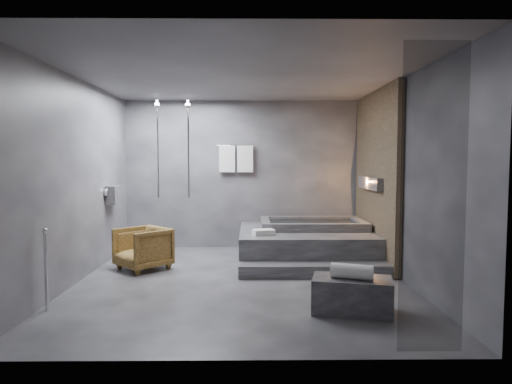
{
  "coord_description": "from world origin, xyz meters",
  "views": [
    {
      "loc": [
        0.13,
        -6.21,
        1.68
      ],
      "look_at": [
        0.2,
        0.3,
        1.22
      ],
      "focal_mm": 32.0,
      "sensor_mm": 36.0,
      "label": 1
    }
  ],
  "objects": [
    {
      "name": "room",
      "position": [
        0.4,
        0.24,
        1.73
      ],
      "size": [
        5.0,
        5.04,
        2.82
      ],
      "color": "#2D2D2F",
      "rests_on": "ground"
    },
    {
      "name": "tub_deck",
      "position": [
        1.05,
        1.45,
        0.25
      ],
      "size": [
        2.2,
        2.0,
        0.5
      ],
      "primitive_type": "cube",
      "color": "#323234",
      "rests_on": "ground"
    },
    {
      "name": "tub_step",
      "position": [
        1.05,
        0.27,
        0.09
      ],
      "size": [
        2.2,
        0.36,
        0.18
      ],
      "primitive_type": "cube",
      "color": "#323234",
      "rests_on": "ground"
    },
    {
      "name": "concrete_bench",
      "position": [
        1.24,
        -1.3,
        0.19
      ],
      "size": [
        0.94,
        0.65,
        0.38
      ],
      "primitive_type": "cube",
      "rotation": [
        0.0,
        0.0,
        -0.23
      ],
      "color": "#2D2D2F",
      "rests_on": "ground"
    },
    {
      "name": "driftwood_chair",
      "position": [
        -1.53,
        0.73,
        0.32
      ],
      "size": [
        0.99,
        0.99,
        0.64
      ],
      "primitive_type": "imported",
      "rotation": [
        0.0,
        0.0,
        -0.79
      ],
      "color": "#452E11",
      "rests_on": "ground"
    },
    {
      "name": "rolled_towel",
      "position": [
        1.23,
        -1.34,
        0.47
      ],
      "size": [
        0.48,
        0.32,
        0.16
      ],
      "primitive_type": "cylinder",
      "rotation": [
        0.0,
        1.57,
        -0.37
      ],
      "color": "white",
      "rests_on": "concrete_bench"
    },
    {
      "name": "deck_towel",
      "position": [
        0.33,
        0.9,
        0.54
      ],
      "size": [
        0.37,
        0.31,
        0.09
      ],
      "primitive_type": "cube",
      "rotation": [
        0.0,
        0.0,
        0.25
      ],
      "color": "silver",
      "rests_on": "tub_deck"
    }
  ]
}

